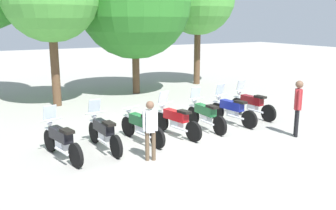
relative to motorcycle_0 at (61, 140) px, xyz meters
name	(u,v)px	position (x,y,z in m)	size (l,w,h in m)	color
ground_plane	(175,135)	(3.71, 0.36, -0.52)	(80.00, 80.00, 0.00)	#9E9B93
motorcycle_0	(61,140)	(0.00, 0.00, 0.00)	(0.72, 2.16, 1.37)	black
motorcycle_1	(104,132)	(1.24, 0.17, 0.00)	(0.62, 2.19, 1.37)	black
motorcycle_2	(141,126)	(2.47, 0.28, -0.01)	(0.66, 2.17, 0.99)	black
motorcycle_3	(176,120)	(3.69, 0.32, 0.00)	(0.71, 2.16, 1.37)	black
motorcycle_4	(205,114)	(4.93, 0.48, 0.00)	(0.62, 2.19, 1.37)	black
motorcycle_5	(232,110)	(6.16, 0.60, 0.00)	(0.62, 2.18, 1.37)	black
motorcycle_6	(252,104)	(7.39, 0.96, 0.00)	(0.62, 2.19, 1.37)	black
person_0	(298,104)	(7.04, -1.57, 0.55)	(0.33, 0.36, 1.80)	black
person_1	(150,126)	(2.04, -1.24, 0.41)	(0.40, 0.27, 1.61)	brown
tree_2	(135,2)	(5.46, 7.50, 3.97)	(5.50, 5.50, 7.25)	brown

